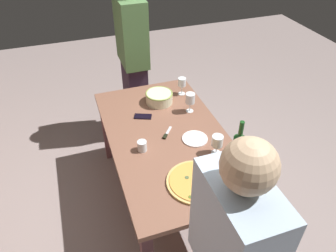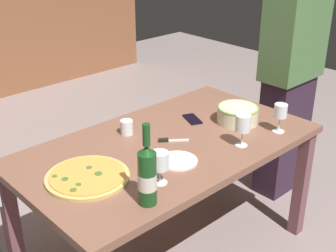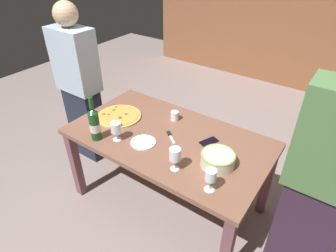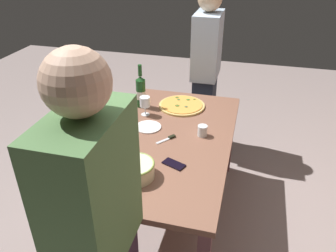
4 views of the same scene
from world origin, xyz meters
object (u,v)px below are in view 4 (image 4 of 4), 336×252
Objects in this scene: pizza at (182,105)px; person_guest_left at (100,245)px; cup_amber at (202,131)px; person_host at (206,74)px; wine_bottle at (141,91)px; cell_phone at (174,164)px; wine_glass_near_pizza at (116,136)px; side_plate at (148,127)px; pizza_knife at (168,138)px; serving_bowl at (135,169)px; wine_glass_far_left at (145,102)px; wine_glass_by_bottle at (92,160)px; dining_table at (168,149)px.

pizza is 0.22× the size of person_guest_left.
cup_amber is 0.05× the size of person_host.
cell_phone is at bearing 31.99° from wine_bottle.
wine_glass_near_pizza is 1.45m from person_host.
person_host reaches higher than pizza.
side_plate and cell_phone have the same top height.
pizza is 2.73× the size of pizza_knife.
cell_phone is (-0.17, 0.20, -0.05)m from serving_bowl.
wine_glass_far_left is (0.14, 0.08, -0.03)m from wine_bottle.
wine_glass_near_pizza is at bearing 18.47° from person_guest_left.
side_plate is 0.51m from cell_phone.
wine_glass_by_bottle is 0.84m from wine_glass_far_left.
cell_phone is (-0.24, 0.44, -0.11)m from wine_glass_by_bottle.
wine_bottle is at bearing -150.19° from wine_glass_far_left.
cup_amber is 0.42m from cell_phone.
wine_glass_far_left is (-0.56, 0.02, -0.01)m from wine_glass_near_pizza.
wine_bottle is 2.10× the size of wine_glass_near_pizza.
wine_glass_near_pizza is at bearing -19.30° from pizza.
wine_glass_near_pizza reaches higher than wine_glass_by_bottle.
pizza is at bearing 163.90° from wine_glass_by_bottle.
side_plate is (-0.10, -0.18, 0.10)m from dining_table.
person_guest_left is (0.81, -0.13, 0.13)m from cell_phone.
serving_bowl is 0.47m from pizza_knife.
pizza_knife is at bearing -0.37° from person_guest_left.
pizza_knife is at bearing 0.41° from person_host.
person_host is 0.94× the size of person_guest_left.
pizza is (-0.52, -0.01, 0.10)m from dining_table.
person_host is (-1.14, 0.09, 0.17)m from dining_table.
wine_glass_by_bottle is 1.73m from person_host.
wine_glass_near_pizza reaches higher than cell_phone.
wine_glass_by_bottle is (0.54, -0.32, 0.21)m from dining_table.
wine_glass_near_pizza reaches higher than side_plate.
wine_bottle is 2.23× the size of wine_glass_by_bottle.
side_plate is (-0.65, 0.14, -0.11)m from wine_glass_by_bottle.
cup_amber is at bearing 111.92° from dining_table.
wine_bottle is 0.68m from cup_amber.
person_host is at bearing -172.06° from cup_amber.
cell_phone is 0.31m from pizza_knife.
side_plate is 1.24m from person_guest_left.
wine_bottle reaches higher than side_plate.
cup_amber is (-0.09, 0.23, 0.13)m from dining_table.
pizza is 0.53m from pizza_knife.
dining_table is 0.53m from pizza.
person_guest_left is (1.55, 0.34, -0.00)m from wine_bottle.
cup_amber is 0.57× the size of pizza_knife.
wine_glass_by_bottle is at bearing -39.26° from cell_phone.
person_guest_left is at bearing 6.49° from serving_bowl.
wine_glass_far_left is (-0.84, 0.05, -0.01)m from wine_glass_by_bottle.
serving_bowl is 0.26m from wine_glass_by_bottle.
pizza is 0.83m from cell_phone.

